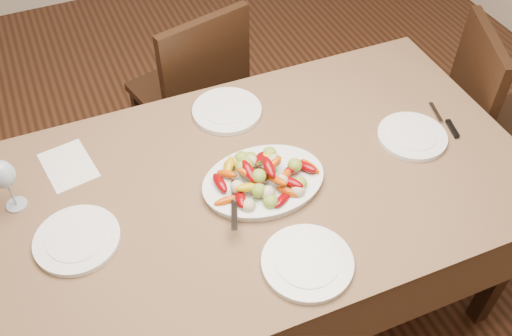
{
  "coord_description": "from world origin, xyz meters",
  "views": [
    {
      "loc": [
        -0.38,
        -0.89,
        2.15
      ],
      "look_at": [
        0.12,
        0.26,
        0.82
      ],
      "focal_mm": 40.0,
      "sensor_mm": 36.0,
      "label": 1
    }
  ],
  "objects": [
    {
      "name": "dining_table",
      "position": [
        0.12,
        0.26,
        0.38
      ],
      "size": [
        1.86,
        1.07,
        0.76
      ],
      "primitive_type": "cube",
      "rotation": [
        0.0,
        0.0,
        -0.02
      ],
      "color": "brown",
      "rests_on": "ground"
    },
    {
      "name": "chair_far",
      "position": [
        0.15,
        1.13,
        0.47
      ],
      "size": [
        0.51,
        0.51,
        0.95
      ],
      "primitive_type": null,
      "rotation": [
        0.0,
        0.0,
        3.38
      ],
      "color": "black",
      "rests_on": "ground"
    },
    {
      "name": "chair_right",
      "position": [
        1.33,
        0.34,
        0.47
      ],
      "size": [
        0.55,
        0.55,
        0.95
      ],
      "primitive_type": null,
      "rotation": [
        0.0,
        0.0,
        1.19
      ],
      "color": "black",
      "rests_on": "ground"
    },
    {
      "name": "serving_platter",
      "position": [
        0.14,
        0.23,
        0.77
      ],
      "size": [
        0.4,
        0.3,
        0.02
      ],
      "primitive_type": "ellipsoid",
      "rotation": [
        0.0,
        0.0,
        -0.02
      ],
      "color": "white",
      "rests_on": "dining_table"
    },
    {
      "name": "roasted_vegetables",
      "position": [
        0.14,
        0.23,
        0.83
      ],
      "size": [
        0.33,
        0.22,
        0.09
      ],
      "primitive_type": null,
      "rotation": [
        0.0,
        0.0,
        -0.02
      ],
      "color": "#6C0205",
      "rests_on": "serving_platter"
    },
    {
      "name": "serving_spoon",
      "position": [
        0.07,
        0.19,
        0.81
      ],
      "size": [
        0.28,
        0.16,
        0.03
      ],
      "primitive_type": null,
      "rotation": [
        0.0,
        0.0,
        -0.38
      ],
      "color": "#9EA0A8",
      "rests_on": "serving_platter"
    },
    {
      "name": "plate_left",
      "position": [
        -0.47,
        0.24,
        0.77
      ],
      "size": [
        0.26,
        0.26,
        0.02
      ],
      "primitive_type": "cylinder",
      "color": "white",
      "rests_on": "dining_table"
    },
    {
      "name": "plate_right",
      "position": [
        0.71,
        0.22,
        0.77
      ],
      "size": [
        0.24,
        0.24,
        0.02
      ],
      "primitive_type": "cylinder",
      "color": "white",
      "rests_on": "dining_table"
    },
    {
      "name": "plate_far",
      "position": [
        0.16,
        0.61,
        0.77
      ],
      "size": [
        0.26,
        0.26,
        0.02
      ],
      "primitive_type": "cylinder",
      "color": "white",
      "rests_on": "dining_table"
    },
    {
      "name": "plate_near",
      "position": [
        0.13,
        -0.1,
        0.77
      ],
      "size": [
        0.27,
        0.27,
        0.02
      ],
      "primitive_type": "cylinder",
      "color": "white",
      "rests_on": "dining_table"
    },
    {
      "name": "wine_glass",
      "position": [
        -0.62,
        0.46,
        0.86
      ],
      "size": [
        0.08,
        0.08,
        0.2
      ],
      "primitive_type": null,
      "color": "#8C99A5",
      "rests_on": "dining_table"
    },
    {
      "name": "menu_card",
      "position": [
        -0.43,
        0.57,
        0.76
      ],
      "size": [
        0.18,
        0.23,
        0.0
      ],
      "primitive_type": "cube",
      "rotation": [
        0.0,
        0.0,
        0.15
      ],
      "color": "silver",
      "rests_on": "dining_table"
    },
    {
      "name": "table_knife",
      "position": [
        0.86,
        0.24,
        0.76
      ],
      "size": [
        0.07,
        0.2,
        0.01
      ],
      "primitive_type": null,
      "rotation": [
        0.0,
        0.0,
        -0.25
      ],
      "color": "#9EA0A8",
      "rests_on": "dining_table"
    }
  ]
}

